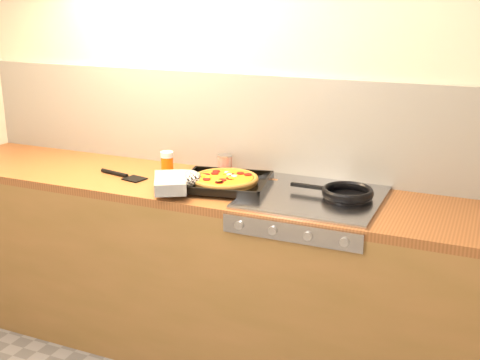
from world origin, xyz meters
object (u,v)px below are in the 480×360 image
at_px(tomato_can, 225,165).
at_px(juice_glass, 167,162).
at_px(frying_pan, 346,193).
at_px(pizza_on_tray, 210,180).

distance_m(tomato_can, juice_glass, 0.30).
bearing_deg(frying_pan, tomato_can, 167.55).
distance_m(pizza_on_tray, juice_glass, 0.37).
distance_m(pizza_on_tray, tomato_can, 0.24).
bearing_deg(tomato_can, frying_pan, -12.45).
relative_size(frying_pan, juice_glass, 3.46).
bearing_deg(pizza_on_tray, juice_glass, 153.62).
xyz_separation_m(frying_pan, tomato_can, (-0.66, 0.15, 0.02)).
relative_size(pizza_on_tray, tomato_can, 5.11).
height_order(pizza_on_tray, frying_pan, pizza_on_tray).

